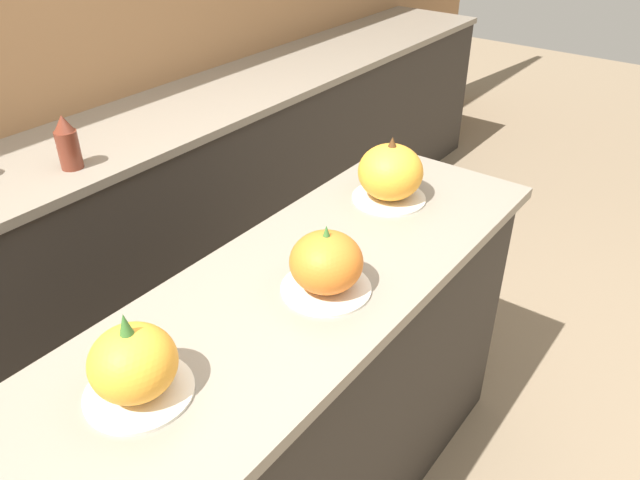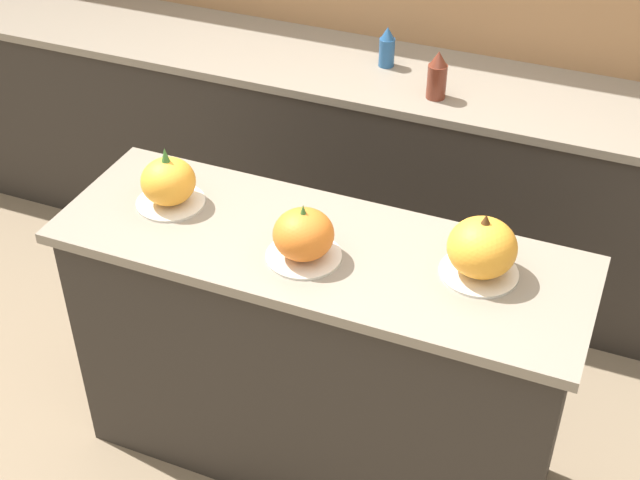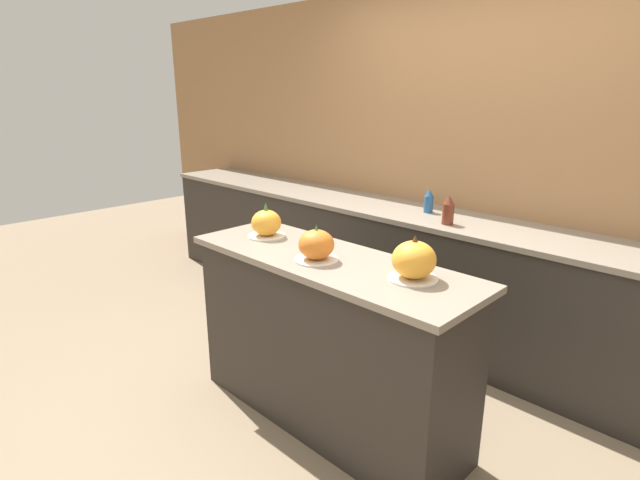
{
  "view_description": "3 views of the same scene",
  "coord_description": "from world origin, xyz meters",
  "px_view_note": "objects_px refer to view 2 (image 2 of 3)",
  "views": [
    {
      "loc": [
        -1.02,
        -0.8,
        1.87
      ],
      "look_at": [
        0.07,
        0.02,
        1.02
      ],
      "focal_mm": 35.0,
      "sensor_mm": 36.0,
      "label": 1
    },
    {
      "loc": [
        0.82,
        -1.95,
        2.56
      ],
      "look_at": [
        0.03,
        -0.05,
        1.01
      ],
      "focal_mm": 50.0,
      "sensor_mm": 36.0,
      "label": 2
    },
    {
      "loc": [
        1.65,
        -1.74,
        1.77
      ],
      "look_at": [
        -0.08,
        0.02,
        1.02
      ],
      "focal_mm": 28.0,
      "sensor_mm": 36.0,
      "label": 3
    }
  ],
  "objects_px": {
    "pumpkin_cake_left": "(168,183)",
    "pumpkin_cake_center": "(304,236)",
    "pumpkin_cake_right": "(482,249)",
    "bottle_short": "(387,47)",
    "bottle_tall": "(437,76)"
  },
  "relations": [
    {
      "from": "bottle_short",
      "to": "pumpkin_cake_right",
      "type": "bearing_deg",
      "value": -59.99
    },
    {
      "from": "pumpkin_cake_center",
      "to": "pumpkin_cake_right",
      "type": "bearing_deg",
      "value": 13.84
    },
    {
      "from": "pumpkin_cake_center",
      "to": "pumpkin_cake_right",
      "type": "distance_m",
      "value": 0.51
    },
    {
      "from": "pumpkin_cake_center",
      "to": "bottle_tall",
      "type": "distance_m",
      "value": 1.14
    },
    {
      "from": "pumpkin_cake_right",
      "to": "bottle_tall",
      "type": "distance_m",
      "value": 1.11
    },
    {
      "from": "pumpkin_cake_left",
      "to": "pumpkin_cake_center",
      "type": "xyz_separation_m",
      "value": [
        0.5,
        -0.09,
        -0.0
      ]
    },
    {
      "from": "bottle_tall",
      "to": "pumpkin_cake_right",
      "type": "bearing_deg",
      "value": -67.09
    },
    {
      "from": "pumpkin_cake_left",
      "to": "bottle_tall",
      "type": "bearing_deg",
      "value": 61.66
    },
    {
      "from": "bottle_tall",
      "to": "bottle_short",
      "type": "relative_size",
      "value": 1.14
    },
    {
      "from": "pumpkin_cake_left",
      "to": "pumpkin_cake_right",
      "type": "distance_m",
      "value": 1.0
    },
    {
      "from": "bottle_tall",
      "to": "pumpkin_cake_left",
      "type": "bearing_deg",
      "value": -118.34
    },
    {
      "from": "pumpkin_cake_left",
      "to": "pumpkin_cake_center",
      "type": "relative_size",
      "value": 0.98
    },
    {
      "from": "pumpkin_cake_right",
      "to": "bottle_short",
      "type": "relative_size",
      "value": 1.35
    },
    {
      "from": "pumpkin_cake_right",
      "to": "bottle_tall",
      "type": "relative_size",
      "value": 1.18
    },
    {
      "from": "pumpkin_cake_center",
      "to": "bottle_short",
      "type": "relative_size",
      "value": 1.33
    }
  ]
}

